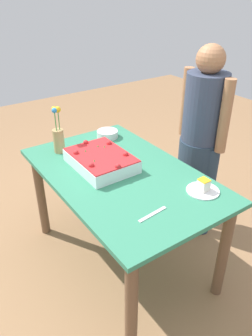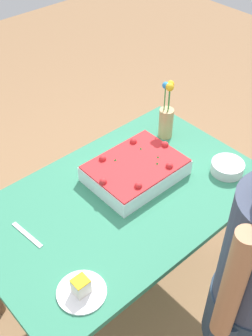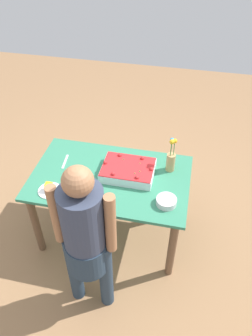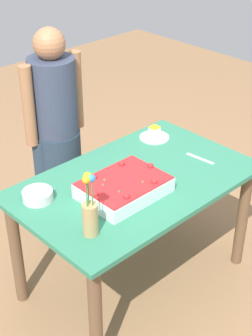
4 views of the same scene
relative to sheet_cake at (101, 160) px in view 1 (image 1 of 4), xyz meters
name	(u,v)px [view 1 (image 1 of 4)]	position (x,y,z in m)	size (l,w,h in m)	color
ground_plane	(122,258)	(-0.15, -0.06, -0.81)	(8.00, 8.00, 0.00)	#966D49
dining_table	(121,189)	(-0.15, -0.06, -0.17)	(1.39, 0.86, 0.76)	#327E5D
sheet_cake	(101,160)	(0.00, 0.00, 0.00)	(0.45, 0.34, 0.11)	white
serving_plate_with_slice	(203,188)	(-0.60, -0.34, -0.02)	(0.20, 0.20, 0.08)	white
cake_knife	(153,214)	(-0.60, 0.04, -0.04)	(0.20, 0.02, 0.00)	silver
flower_vase	(58,136)	(0.35, 0.14, 0.08)	(0.08, 0.08, 0.34)	tan
fruit_bowl	(107,134)	(0.37, -0.28, -0.02)	(0.17, 0.17, 0.06)	silver
person_standing	(202,133)	(-0.14, -0.79, 0.05)	(0.45, 0.31, 1.49)	#27394C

